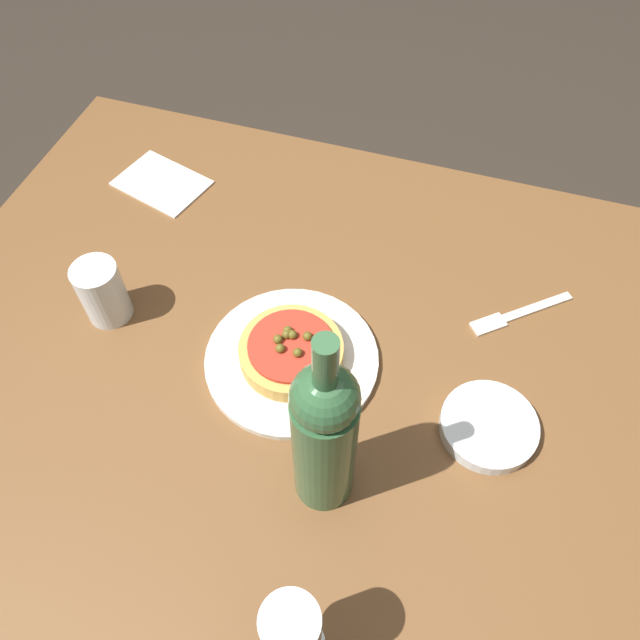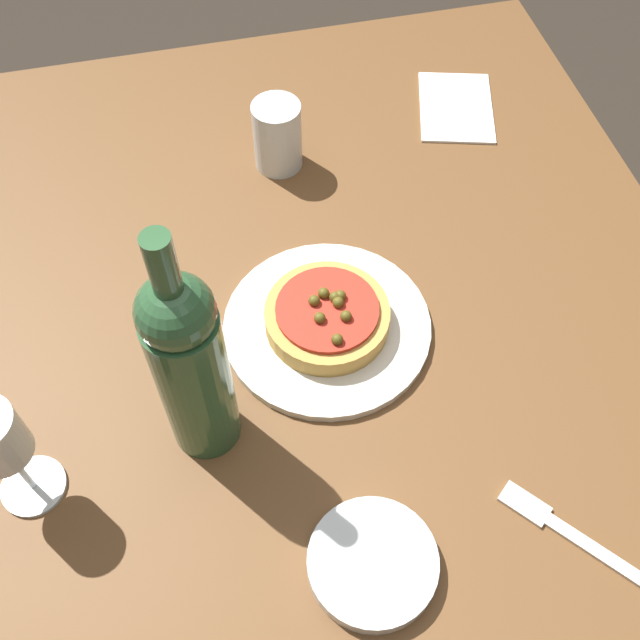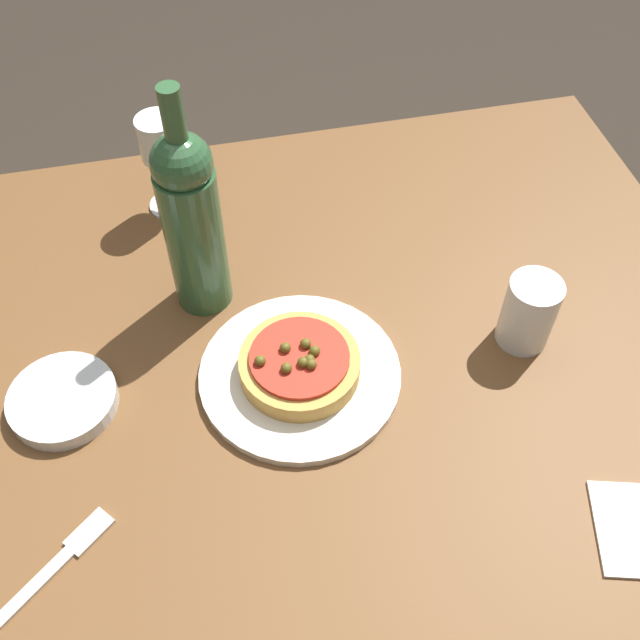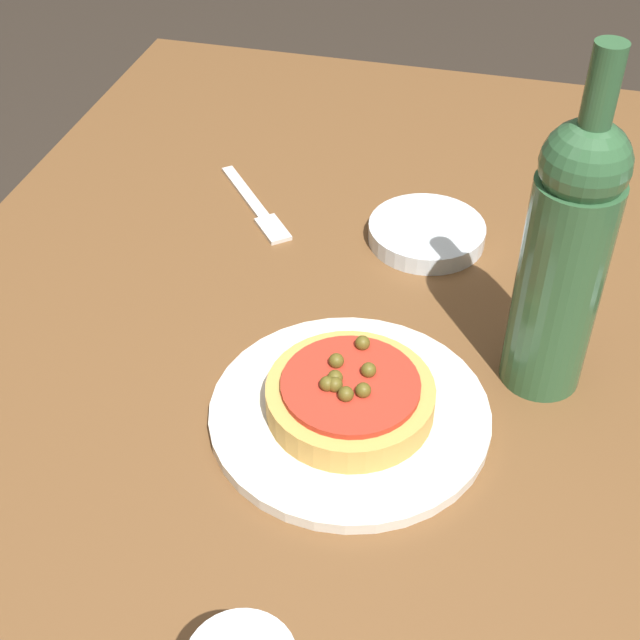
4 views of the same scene
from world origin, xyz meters
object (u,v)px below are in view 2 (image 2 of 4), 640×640
at_px(dinner_plate, 324,327).
at_px(fork, 566,531).
at_px(dining_table, 339,410).
at_px(pizza, 324,317).
at_px(side_bowl, 373,563).
at_px(water_cup, 277,136).
at_px(wine_bottle, 190,364).

relative_size(dinner_plate, fork, 1.73).
bearing_deg(dining_table, pizza, -177.25).
relative_size(side_bowl, fork, 0.90).
relative_size(dinner_plate, side_bowl, 1.92).
bearing_deg(pizza, fork, 31.60).
height_order(side_bowl, fork, side_bowl).
bearing_deg(water_cup, pizza, -0.46).
relative_size(dining_table, dinner_plate, 5.25).
xyz_separation_m(pizza, side_bowl, (0.29, -0.02, -0.02)).
bearing_deg(fork, dinner_plate, -8.13).
height_order(dining_table, dinner_plate, dinner_plate).
bearing_deg(wine_bottle, fork, 59.55).
bearing_deg(side_bowl, water_cup, 177.87).
bearing_deg(side_bowl, pizza, 176.16).
height_order(dining_table, side_bowl, side_bowl).
bearing_deg(side_bowl, wine_bottle, -143.83).
relative_size(pizza, side_bowl, 1.14).
bearing_deg(dining_table, fork, 38.18).
height_order(dining_table, wine_bottle, wine_bottle).
height_order(dining_table, fork, fork).
bearing_deg(pizza, dinner_plate, -116.71).
bearing_deg(water_cup, dinner_plate, -0.50).
distance_m(dinner_plate, wine_bottle, 0.23).
bearing_deg(wine_bottle, pizza, 122.15).
xyz_separation_m(water_cup, side_bowl, (0.59, -0.02, -0.04)).
bearing_deg(fork, pizza, -8.15).
bearing_deg(wine_bottle, dinner_plate, 122.21).
distance_m(pizza, wine_bottle, 0.22).
height_order(pizza, side_bowl, pizza).
bearing_deg(pizza, dining_table, 2.75).
distance_m(side_bowl, fork, 0.21).
bearing_deg(side_bowl, dining_table, 174.08).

